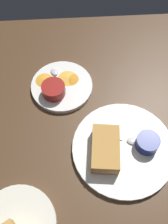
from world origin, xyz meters
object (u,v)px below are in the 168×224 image
object	(u,v)px
plate_chips_companion	(62,86)
spoon_by_gravy_ramekin	(56,75)
plate_sandwich_main	(123,148)
ramekin_light_gravy	(53,89)
sandwich_half_near	(105,149)
ramekin_dark_sauce	(148,142)
spoon_by_dark_ramekin	(128,140)

from	to	relation	value
plate_chips_companion	spoon_by_gravy_ramekin	distance (cm)	4.65
plate_sandwich_main	ramekin_light_gravy	xyz separation A→B (cm)	(20.35, 19.91, 2.78)
plate_chips_companion	plate_sandwich_main	bearing A→B (deg)	-143.44
sandwich_half_near	ramekin_dark_sauce	distance (cm)	12.30
sandwich_half_near	ramekin_dark_sauce	size ratio (longest dim) A/B	2.08
plate_sandwich_main	sandwich_half_near	world-z (taller)	sandwich_half_near
spoon_by_dark_ramekin	plate_chips_companion	xyz separation A→B (cm)	(21.44, 18.90, -1.16)
plate_sandwich_main	spoon_by_dark_ramekin	size ratio (longest dim) A/B	3.02
plate_sandwich_main	spoon_by_dark_ramekin	world-z (taller)	spoon_by_dark_ramekin
spoon_by_dark_ramekin	ramekin_light_gravy	world-z (taller)	ramekin_light_gravy
spoon_by_gravy_ramekin	spoon_by_dark_ramekin	bearing A→B (deg)	-140.89
sandwich_half_near	ramekin_light_gravy	world-z (taller)	sandwich_half_near
ramekin_light_gravy	plate_sandwich_main	bearing A→B (deg)	-135.62
sandwich_half_near	spoon_by_dark_ramekin	bearing A→B (deg)	-66.39
plate_chips_companion	spoon_by_gravy_ramekin	world-z (taller)	spoon_by_gravy_ramekin
plate_sandwich_main	spoon_by_gravy_ramekin	distance (cm)	33.58
plate_sandwich_main	plate_chips_companion	distance (cm)	29.15
ramekin_dark_sauce	spoon_by_gravy_ramekin	size ratio (longest dim) A/B	0.70
ramekin_dark_sauce	spoon_by_dark_ramekin	world-z (taller)	ramekin_dark_sauce
ramekin_dark_sauce	spoon_by_gravy_ramekin	bearing A→B (deg)	43.57
ramekin_dark_sauce	ramekin_light_gravy	distance (cm)	33.32
plate_sandwich_main	sandwich_half_near	xyz separation A→B (cm)	(-1.12, 5.53, 3.20)
spoon_by_dark_ramekin	ramekin_light_gravy	size ratio (longest dim) A/B	1.30
ramekin_dark_sauce	plate_chips_companion	distance (cm)	33.48
sandwich_half_near	plate_chips_companion	bearing A→B (deg)	25.74
plate_sandwich_main	spoon_by_dark_ramekin	distance (cm)	2.76
plate_sandwich_main	sandwich_half_near	size ratio (longest dim) A/B	2.13
spoon_by_dark_ramekin	sandwich_half_near	bearing A→B (deg)	113.61
plate_chips_companion	ramekin_light_gravy	world-z (taller)	ramekin_light_gravy
sandwich_half_near	plate_chips_companion	size ratio (longest dim) A/B	0.68
plate_sandwich_main	ramekin_light_gravy	bearing A→B (deg)	44.38
sandwich_half_near	ramekin_light_gravy	size ratio (longest dim) A/B	1.85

